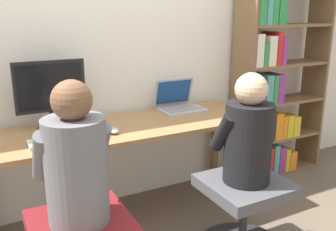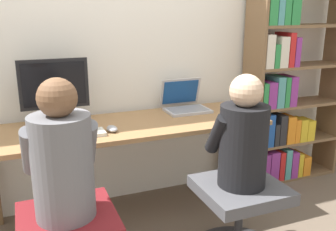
% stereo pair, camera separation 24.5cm
% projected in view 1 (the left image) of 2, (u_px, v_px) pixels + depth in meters
% --- Properties ---
extents(wall_back, '(10.00, 0.05, 2.60)m').
position_uv_depth(wall_back, '(107.00, 34.00, 2.68)').
color(wall_back, white).
rests_on(wall_back, ground_plane).
extents(desk, '(1.88, 0.62, 0.72)m').
position_uv_depth(desk, '(129.00, 135.00, 2.54)').
color(desk, olive).
rests_on(desk, ground_plane).
extents(desktop_monitor, '(0.44, 0.20, 0.44)m').
position_uv_depth(desktop_monitor, '(51.00, 94.00, 2.38)').
color(desktop_monitor, black).
rests_on(desktop_monitor, desk).
extents(laptop, '(0.33, 0.29, 0.24)m').
position_uv_depth(laptop, '(179.00, 104.00, 2.87)').
color(laptop, '#B7B7BC').
rests_on(laptop, desk).
extents(keyboard, '(0.46, 0.14, 0.03)m').
position_uv_depth(keyboard, '(69.00, 139.00, 2.20)').
color(keyboard, silver).
rests_on(keyboard, desk).
extents(computer_mouse_by_keyboard, '(0.07, 0.11, 0.04)m').
position_uv_depth(computer_mouse_by_keyboard, '(113.00, 130.00, 2.34)').
color(computer_mouse_by_keyboard, '#99999E').
rests_on(computer_mouse_by_keyboard, desk).
extents(office_chair_right, '(0.56, 0.56, 0.49)m').
position_uv_depth(office_chair_right, '(244.00, 214.00, 2.27)').
color(office_chair_right, '#262628').
rests_on(office_chair_right, ground_plane).
extents(person_at_monitor, '(0.36, 0.33, 0.68)m').
position_uv_depth(person_at_monitor, '(76.00, 162.00, 1.72)').
color(person_at_monitor, slate).
rests_on(person_at_monitor, office_chair_left).
extents(person_at_laptop, '(0.34, 0.30, 0.64)m').
position_uv_depth(person_at_laptop, '(248.00, 135.00, 2.14)').
color(person_at_laptop, black).
rests_on(person_at_laptop, office_chair_right).
extents(bookshelf, '(0.88, 0.28, 1.68)m').
position_uv_depth(bookshelf, '(271.00, 95.00, 3.27)').
color(bookshelf, brown).
rests_on(bookshelf, ground_plane).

